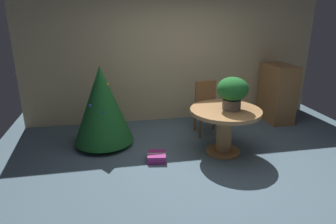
{
  "coord_description": "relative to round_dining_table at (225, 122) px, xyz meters",
  "views": [
    {
      "loc": [
        -1.28,
        -3.7,
        2.18
      ],
      "look_at": [
        -0.51,
        0.24,
        0.81
      ],
      "focal_mm": 31.69,
      "sensor_mm": 36.0,
      "label": 1
    }
  ],
  "objects": [
    {
      "name": "ground_plane",
      "position": [
        -0.44,
        -0.4,
        -0.54
      ],
      "size": [
        6.6,
        6.6,
        0.0
      ],
      "primitive_type": "plane",
      "color": "slate"
    },
    {
      "name": "round_dining_table",
      "position": [
        0.0,
        0.0,
        0.0
      ],
      "size": [
        1.1,
        1.1,
        0.74
      ],
      "color": "#B27F4C",
      "rests_on": "ground_plane"
    },
    {
      "name": "back_wall_panel",
      "position": [
        -0.44,
        1.8,
        0.76
      ],
      "size": [
        6.0,
        0.1,
        2.6
      ],
      "primitive_type": "cube",
      "color": "beige",
      "rests_on": "ground_plane"
    },
    {
      "name": "wooden_cabinet",
      "position": [
        1.62,
        1.25,
        0.05
      ],
      "size": [
        0.49,
        0.78,
        1.17
      ],
      "color": "#9E6B3D",
      "rests_on": "ground_plane"
    },
    {
      "name": "holiday_tree",
      "position": [
        -1.89,
        0.68,
        0.19
      ],
      "size": [
        0.99,
        0.99,
        1.37
      ],
      "color": "brown",
      "rests_on": "ground_plane"
    },
    {
      "name": "flower_vase",
      "position": [
        0.08,
        -0.03,
        0.5
      ],
      "size": [
        0.47,
        0.47,
        0.51
      ],
      "color": "#665B51",
      "rests_on": "round_dining_table"
    },
    {
      "name": "gift_box_purple",
      "position": [
        -1.1,
        -0.05,
        -0.48
      ],
      "size": [
        0.32,
        0.33,
        0.12
      ],
      "color": "#9E287A",
      "rests_on": "ground_plane"
    },
    {
      "name": "wooden_chair_far",
      "position": [
        0.0,
        0.91,
        0.01
      ],
      "size": [
        0.43,
        0.41,
        0.96
      ],
      "color": "brown",
      "rests_on": "ground_plane"
    }
  ]
}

